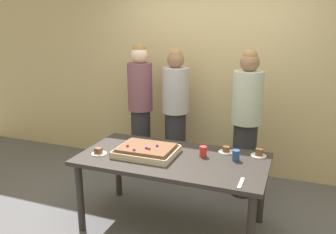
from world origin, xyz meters
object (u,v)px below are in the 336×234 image
object	(u,v)px
plated_slice_near_right	(99,152)
person_far_right_suit	(140,107)
plated_slice_near_left	(226,151)
person_serving_front	(175,112)
sheet_cake	(147,151)
person_green_shirt_behind	(246,122)
cake_server_utensil	(241,183)
plated_slice_far_left	(259,153)
party_table	(173,165)
drink_cup_middle	(203,151)
drink_cup_nearest	(236,155)

from	to	relation	value
plated_slice_near_right	person_far_right_suit	distance (m)	1.28
plated_slice_near_right	person_far_right_suit	bearing A→B (deg)	96.46
plated_slice_near_left	person_serving_front	size ratio (longest dim) A/B	0.09
sheet_cake	plated_slice_near_left	bearing A→B (deg)	24.89
plated_slice_near_right	person_green_shirt_behind	size ratio (longest dim) A/B	0.09
sheet_cake	cake_server_utensil	distance (m)	1.01
cake_server_utensil	person_far_right_suit	bearing A→B (deg)	137.74
plated_slice_far_left	person_green_shirt_behind	size ratio (longest dim) A/B	0.09
person_serving_front	person_green_shirt_behind	world-z (taller)	person_green_shirt_behind
party_table	sheet_cake	world-z (taller)	sheet_cake
plated_slice_near_left	plated_slice_near_right	distance (m)	1.25
sheet_cake	drink_cup_middle	size ratio (longest dim) A/B	5.75
person_far_right_suit	drink_cup_nearest	bearing A→B (deg)	28.68
party_table	plated_slice_near_right	xyz separation A→B (m)	(-0.70, -0.19, 0.10)
plated_slice_far_left	drink_cup_middle	size ratio (longest dim) A/B	1.50
sheet_cake	plated_slice_far_left	distance (m)	1.09
sheet_cake	plated_slice_near_left	size ratio (longest dim) A/B	3.83
cake_server_utensil	person_green_shirt_behind	size ratio (longest dim) A/B	0.12
party_table	drink_cup_middle	world-z (taller)	drink_cup_middle
plated_slice_near_left	plated_slice_far_left	xyz separation A→B (m)	(0.32, 0.02, 0.01)
drink_cup_nearest	person_green_shirt_behind	xyz separation A→B (m)	(-0.03, 0.79, 0.10)
drink_cup_middle	person_serving_front	bearing A→B (deg)	122.75
plated_slice_far_left	drink_cup_middle	world-z (taller)	drink_cup_middle
plated_slice_near_right	person_serving_front	distance (m)	1.35
cake_server_utensil	plated_slice_near_left	bearing A→B (deg)	111.72
sheet_cake	drink_cup_nearest	distance (m)	0.85
plated_slice_near_left	person_green_shirt_behind	xyz separation A→B (m)	(0.09, 0.62, 0.13)
party_table	sheet_cake	xyz separation A→B (m)	(-0.26, -0.03, 0.12)
drink_cup_nearest	cake_server_utensil	world-z (taller)	drink_cup_nearest
plated_slice_near_left	plated_slice_near_right	size ratio (longest dim) A/B	1.00
drink_cup_middle	cake_server_utensil	xyz separation A→B (m)	(0.44, -0.46, -0.05)
person_serving_front	person_far_right_suit	xyz separation A→B (m)	(-0.47, -0.04, 0.04)
plated_slice_near_right	cake_server_utensil	bearing A→B (deg)	-5.83
drink_cup_nearest	person_far_right_suit	xyz separation A→B (m)	(-1.42, 0.94, 0.12)
party_table	person_far_right_suit	size ratio (longest dim) A/B	1.03
sheet_cake	drink_cup_middle	world-z (taller)	sheet_cake
person_green_shirt_behind	plated_slice_far_left	bearing A→B (deg)	60.53
plated_slice_near_right	drink_cup_middle	xyz separation A→B (m)	(0.97, 0.31, 0.03)
drink_cup_middle	person_green_shirt_behind	world-z (taller)	person_green_shirt_behind
person_serving_front	plated_slice_far_left	bearing A→B (deg)	49.68
drink_cup_nearest	drink_cup_middle	size ratio (longest dim) A/B	1.00
sheet_cake	person_serving_front	world-z (taller)	person_serving_front
drink_cup_nearest	plated_slice_near_right	bearing A→B (deg)	-165.81
plated_slice_near_left	cake_server_utensil	xyz separation A→B (m)	(0.25, -0.63, -0.02)
party_table	plated_slice_far_left	bearing A→B (deg)	22.82
drink_cup_middle	person_green_shirt_behind	xyz separation A→B (m)	(0.28, 0.80, 0.10)
drink_cup_nearest	plated_slice_far_left	bearing A→B (deg)	44.17
sheet_cake	person_serving_front	bearing A→B (deg)	95.52
drink_cup_nearest	person_far_right_suit	bearing A→B (deg)	146.51
cake_server_utensil	person_serving_front	distance (m)	1.81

